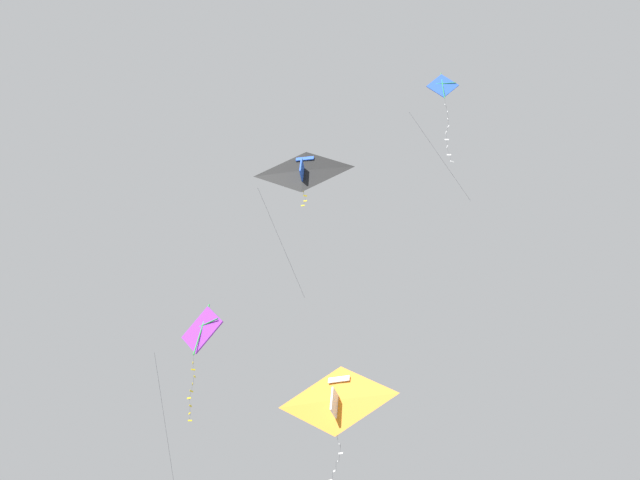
{
  "coord_description": "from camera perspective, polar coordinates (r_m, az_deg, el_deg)",
  "views": [
    {
      "loc": [
        -4.89,
        -35.33,
        16.95
      ],
      "look_at": [
        0.84,
        -0.92,
        35.98
      ],
      "focal_mm": 53.89,
      "sensor_mm": 36.0,
      "label": 1
    }
  ],
  "objects": [
    {
      "name": "kite_diamond_far_centre",
      "position": [
        40.69,
        -7.04,
        -5.37
      ],
      "size": [
        2.71,
        2.16,
        9.15
      ],
      "rotation": [
        0.34,
        0.0,
        2.53
      ],
      "color": "purple"
    },
    {
      "name": "kite_delta_low_drifter",
      "position": [
        44.58,
        -0.99,
        4.12
      ],
      "size": [
        3.84,
        2.62,
        6.73
      ],
      "rotation": [
        0.35,
        0.0,
        2.8
      ],
      "color": "black"
    },
    {
      "name": "kite_diamond_highest",
      "position": [
        40.42,
        7.31,
        8.84
      ],
      "size": [
        2.36,
        1.32,
        5.6
      ],
      "rotation": [
        0.2,
        0.0,
        3.07
      ],
      "color": "blue"
    },
    {
      "name": "kite_delta_near_left",
      "position": [
        34.94,
        1.03,
        -9.52
      ],
      "size": [
        3.13,
        2.13,
        4.96
      ],
      "rotation": [
        0.25,
        0.0,
        2.62
      ],
      "color": "orange"
    }
  ]
}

